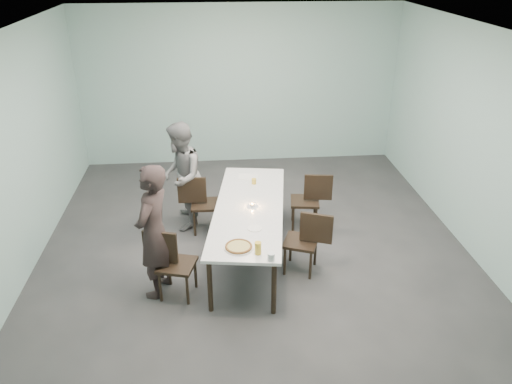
{
  "coord_description": "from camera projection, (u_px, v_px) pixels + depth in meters",
  "views": [
    {
      "loc": [
        -0.52,
        -5.84,
        3.88
      ],
      "look_at": [
        0.0,
        -0.03,
        1.0
      ],
      "focal_mm": 35.0,
      "sensor_mm": 36.0,
      "label": 1
    }
  ],
  "objects": [
    {
      "name": "ground",
      "position": [
        256.0,
        255.0,
        6.98
      ],
      "size": [
        7.0,
        7.0,
        0.0
      ],
      "primitive_type": "plane",
      "color": "#333335",
      "rests_on": "ground"
    },
    {
      "name": "room_shell",
      "position": [
        256.0,
        116.0,
        6.08
      ],
      "size": [
        6.02,
        7.02,
        3.01
      ],
      "color": "#99C0BB",
      "rests_on": "ground"
    },
    {
      "name": "table",
      "position": [
        249.0,
        211.0,
        6.68
      ],
      "size": [
        1.27,
        2.7,
        0.75
      ],
      "rotation": [
        0.0,
        0.0,
        -0.15
      ],
      "color": "white",
      "rests_on": "ground"
    },
    {
      "name": "chair_near_left",
      "position": [
        170.0,
        259.0,
        5.99
      ],
      "size": [
        0.65,
        0.52,
        0.87
      ],
      "rotation": [
        0.0,
        0.0,
        -0.27
      ],
      "color": "black",
      "rests_on": "ground"
    },
    {
      "name": "chair_far_left",
      "position": [
        200.0,
        200.0,
        7.39
      ],
      "size": [
        0.62,
        0.43,
        0.87
      ],
      "rotation": [
        0.0,
        0.0,
        -0.02
      ],
      "color": "black",
      "rests_on": "ground"
    },
    {
      "name": "chair_near_right",
      "position": [
        307.0,
        238.0,
        6.43
      ],
      "size": [
        0.65,
        0.55,
        0.87
      ],
      "rotation": [
        0.0,
        0.0,
        2.77
      ],
      "color": "black",
      "rests_on": "ground"
    },
    {
      "name": "chair_far_right",
      "position": [
        310.0,
        197.0,
        7.47
      ],
      "size": [
        0.64,
        0.47,
        0.87
      ],
      "rotation": [
        0.0,
        0.0,
        3.0
      ],
      "color": "black",
      "rests_on": "ground"
    },
    {
      "name": "diner_near",
      "position": [
        154.0,
        232.0,
        5.88
      ],
      "size": [
        0.6,
        0.72,
        1.7
      ],
      "primitive_type": "imported",
      "rotation": [
        0.0,
        0.0,
        -1.92
      ],
      "color": "black",
      "rests_on": "ground"
    },
    {
      "name": "diner_far",
      "position": [
        181.0,
        177.0,
        7.38
      ],
      "size": [
        0.64,
        0.81,
        1.64
      ],
      "primitive_type": "imported",
      "rotation": [
        0.0,
        0.0,
        -1.6
      ],
      "color": "slate",
      "rests_on": "ground"
    },
    {
      "name": "pizza",
      "position": [
        239.0,
        247.0,
        5.75
      ],
      "size": [
        0.34,
        0.34,
        0.04
      ],
      "color": "white",
      "rests_on": "table"
    },
    {
      "name": "side_plate",
      "position": [
        255.0,
        228.0,
        6.15
      ],
      "size": [
        0.18,
        0.18,
        0.01
      ],
      "primitive_type": "cylinder",
      "color": "white",
      "rests_on": "table"
    },
    {
      "name": "beer_glass",
      "position": [
        258.0,
        248.0,
        5.62
      ],
      "size": [
        0.08,
        0.08,
        0.15
      ],
      "primitive_type": "cylinder",
      "color": "gold",
      "rests_on": "table"
    },
    {
      "name": "water_tumbler",
      "position": [
        271.0,
        257.0,
        5.51
      ],
      "size": [
        0.08,
        0.08,
        0.09
      ],
      "primitive_type": "cylinder",
      "color": "silver",
      "rests_on": "table"
    },
    {
      "name": "tealight",
      "position": [
        252.0,
        205.0,
        6.66
      ],
      "size": [
        0.06,
        0.06,
        0.05
      ],
      "color": "silver",
      "rests_on": "table"
    },
    {
      "name": "amber_tumbler",
      "position": [
        254.0,
        181.0,
        7.3
      ],
      "size": [
        0.07,
        0.07,
        0.08
      ],
      "primitive_type": "cylinder",
      "color": "gold",
      "rests_on": "table"
    },
    {
      "name": "menu",
      "position": [
        248.0,
        177.0,
        7.53
      ],
      "size": [
        0.33,
        0.26,
        0.01
      ],
      "primitive_type": "cube",
      "rotation": [
        0.0,
        0.0,
        -0.15
      ],
      "color": "silver",
      "rests_on": "table"
    }
  ]
}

